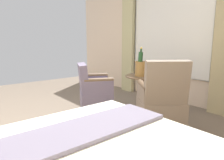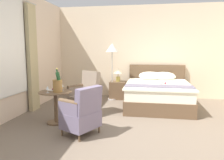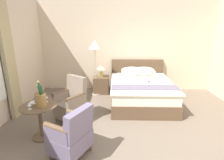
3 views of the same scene
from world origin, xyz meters
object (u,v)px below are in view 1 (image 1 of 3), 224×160
at_px(wine_glass_near_bucket, 150,71).
at_px(side_table_round, 145,89).
at_px(snack_plate, 156,75).
at_px(armchair_by_window, 161,103).
at_px(wine_glass_near_edge, 141,69).
at_px(champagne_bucket, 141,67).
at_px(armchair_facing_bed, 93,92).

bearing_deg(wine_glass_near_bucket, side_table_round, -115.40).
bearing_deg(snack_plate, side_table_round, -44.25).
relative_size(snack_plate, armchair_by_window, 0.17).
bearing_deg(armchair_by_window, wine_glass_near_edge, -121.27).
bearing_deg(side_table_round, snack_plate, 135.75).
relative_size(side_table_round, wine_glass_near_bucket, 4.56).
bearing_deg(wine_glass_near_edge, champagne_bucket, 38.43).
distance_m(armchair_by_window, armchair_facing_bed, 1.22).
height_order(snack_plate, armchair_facing_bed, armchair_facing_bed).
distance_m(side_table_round, armchair_facing_bed, 0.89).
bearing_deg(armchair_facing_bed, wine_glass_near_edge, 157.02).
xyz_separation_m(champagne_bucket, wine_glass_near_edge, (-0.16, -0.13, -0.06)).
xyz_separation_m(side_table_round, wine_glass_near_edge, (-0.08, -0.16, 0.34)).
height_order(wine_glass_near_bucket, armchair_facing_bed, armchair_facing_bed).
relative_size(side_table_round, wine_glass_near_edge, 4.83).
distance_m(side_table_round, armchair_by_window, 0.80).
height_order(side_table_round, snack_plate, snack_plate).
xyz_separation_m(snack_plate, armchair_facing_bed, (0.86, -0.64, -0.28)).
bearing_deg(armchair_by_window, champagne_bucket, -116.14).
distance_m(wine_glass_near_bucket, wine_glass_near_edge, 0.37).
height_order(side_table_round, armchair_facing_bed, armchair_facing_bed).
height_order(wine_glass_near_edge, armchair_facing_bed, armchair_facing_bed).
bearing_deg(snack_plate, champagne_bucket, -38.20).
bearing_deg(side_table_round, armchair_by_window, 57.67).
bearing_deg(armchair_facing_bed, snack_plate, 143.57).
relative_size(wine_glass_near_edge, armchair_by_window, 0.14).
relative_size(wine_glass_near_edge, snack_plate, 0.80).
xyz_separation_m(wine_glass_near_bucket, armchair_facing_bed, (0.65, -0.68, -0.37)).
height_order(armchair_by_window, armchair_facing_bed, armchair_by_window).
bearing_deg(champagne_bucket, armchair_facing_bed, -35.85).
bearing_deg(armchair_by_window, wine_glass_near_bucket, -124.42).
bearing_deg(side_table_round, armchair_facing_bed, -34.83).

